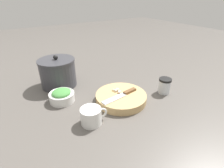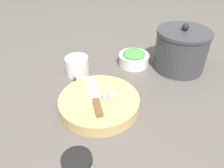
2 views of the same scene
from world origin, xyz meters
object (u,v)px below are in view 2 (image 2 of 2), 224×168
chef_knife (95,97)px  garlic_cloves (110,96)px  cutting_board (99,103)px  coffee_mug (77,66)px  herb_bowl (134,58)px  stock_pot (181,50)px

chef_knife → garlic_cloves: bearing=-11.1°
cutting_board → garlic_cloves: 0.05m
cutting_board → chef_knife: (-0.00, -0.01, 0.02)m
chef_knife → garlic_cloves: (0.00, 0.05, 0.00)m
garlic_cloves → coffee_mug: (-0.22, -0.12, -0.01)m
herb_bowl → stock_pot: (0.04, 0.19, 0.05)m
cutting_board → garlic_cloves: size_ratio=4.67×
chef_knife → coffee_mug: (-0.21, -0.07, -0.01)m
chef_knife → coffee_mug: coffee_mug is taller
cutting_board → stock_pot: 0.43m
garlic_cloves → coffee_mug: 0.25m
herb_bowl → coffee_mug: (0.05, -0.25, 0.01)m
garlic_cloves → herb_bowl: bearing=154.2°
cutting_board → chef_knife: bearing=-103.9°
garlic_cloves → stock_pot: (-0.23, 0.32, 0.04)m
stock_pot → chef_knife: bearing=-59.0°
chef_knife → herb_bowl: (-0.27, 0.18, -0.01)m
chef_knife → coffee_mug: size_ratio=1.81×
chef_knife → garlic_cloves: size_ratio=3.82×
cutting_board → coffee_mug: coffee_mug is taller
cutting_board → coffee_mug: 0.23m
cutting_board → stock_pot: (-0.23, 0.36, 0.07)m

